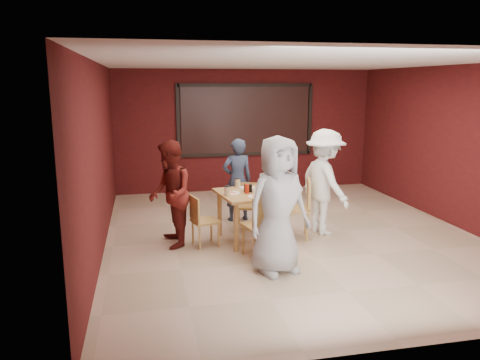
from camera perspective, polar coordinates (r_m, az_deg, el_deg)
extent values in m
plane|color=tan|center=(7.92, 6.17, -6.63)|extent=(7.00, 7.00, 0.00)
cube|color=black|center=(10.88, 0.74, 7.32)|extent=(3.00, 0.02, 1.50)
cube|color=tan|center=(7.39, 1.40, -1.67)|extent=(1.14, 1.14, 0.04)
cylinder|color=tan|center=(7.72, -2.50, -4.13)|extent=(0.07, 0.07, 0.75)
cylinder|color=tan|center=(8.00, 3.00, -3.58)|extent=(0.07, 0.07, 0.75)
cylinder|color=tan|center=(7.00, -0.47, -5.82)|extent=(0.07, 0.07, 0.75)
cylinder|color=tan|center=(7.30, 5.50, -5.13)|extent=(0.07, 0.07, 0.75)
cylinder|color=white|center=(7.08, 1.98, -2.04)|extent=(0.25, 0.25, 0.01)
cone|color=#F19755|center=(7.08, 1.98, -1.92)|extent=(0.23, 0.23, 0.02)
cylinder|color=beige|center=(7.01, 3.28, -1.66)|extent=(0.09, 0.09, 0.14)
cylinder|color=black|center=(6.99, 3.28, -1.05)|extent=(0.09, 0.09, 0.01)
cylinder|color=white|center=(7.68, 0.86, -0.94)|extent=(0.25, 0.25, 0.01)
cone|color=#F19755|center=(7.68, 0.86, -0.83)|extent=(0.23, 0.23, 0.02)
cylinder|color=beige|center=(7.74, -0.30, -0.37)|extent=(0.09, 0.09, 0.14)
cylinder|color=black|center=(7.72, -0.30, 0.18)|extent=(0.09, 0.09, 0.01)
cylinder|color=white|center=(7.32, -1.02, -1.58)|extent=(0.25, 0.25, 0.01)
cone|color=#F19755|center=(7.32, -1.02, -1.47)|extent=(0.23, 0.23, 0.02)
cylinder|color=beige|center=(7.15, -1.58, -1.37)|extent=(0.09, 0.09, 0.14)
cylinder|color=black|center=(7.14, -1.58, -0.78)|extent=(0.09, 0.09, 0.01)
cylinder|color=white|center=(7.46, 3.77, -1.35)|extent=(0.25, 0.25, 0.01)
cone|color=#F19755|center=(7.46, 3.77, -1.24)|extent=(0.23, 0.23, 0.02)
cylinder|color=beige|center=(7.60, 4.20, -0.62)|extent=(0.09, 0.09, 0.14)
cylinder|color=black|center=(7.59, 4.21, -0.06)|extent=(0.09, 0.09, 0.01)
cylinder|color=silver|center=(7.36, 2.10, -1.16)|extent=(0.06, 0.06, 0.10)
cylinder|color=silver|center=(7.30, 1.71, -1.33)|extent=(0.05, 0.05, 0.08)
cylinder|color=#A11E0B|center=(7.30, 0.85, -1.08)|extent=(0.07, 0.07, 0.15)
cube|color=black|center=(7.41, 0.99, -1.00)|extent=(0.14, 0.10, 0.12)
cube|color=#B49046|center=(6.78, 2.48, -5.60)|extent=(0.55, 0.55, 0.04)
cylinder|color=#B49046|center=(7.09, 3.09, -6.89)|extent=(0.04, 0.04, 0.44)
cylinder|color=#B49046|center=(6.93, 0.39, -7.32)|extent=(0.04, 0.04, 0.44)
cylinder|color=#B49046|center=(6.79, 4.58, -7.78)|extent=(0.04, 0.04, 0.44)
cylinder|color=#B49046|center=(6.62, 1.78, -8.25)|extent=(0.04, 0.04, 0.44)
cube|color=#B49046|center=(6.53, 3.33, -3.91)|extent=(0.45, 0.14, 0.43)
cube|color=#B49046|center=(8.14, 0.84, -3.25)|extent=(0.46, 0.46, 0.04)
cylinder|color=#B49046|center=(8.06, -0.31, -4.87)|extent=(0.03, 0.03, 0.36)
cylinder|color=#B49046|center=(8.04, 1.83, -4.92)|extent=(0.03, 0.03, 0.36)
cylinder|color=#B49046|center=(8.35, -0.12, -4.29)|extent=(0.03, 0.03, 0.36)
cylinder|color=#B49046|center=(8.33, 1.94, -4.33)|extent=(0.03, 0.03, 0.36)
cube|color=#B49046|center=(8.25, 0.92, -1.53)|extent=(0.36, 0.14, 0.35)
cube|color=#B49046|center=(7.27, -4.23, -5.03)|extent=(0.46, 0.46, 0.04)
cylinder|color=#B49046|center=(7.25, -2.60, -6.77)|extent=(0.03, 0.03, 0.38)
cylinder|color=#B49046|center=(7.52, -3.52, -6.08)|extent=(0.03, 0.03, 0.38)
cylinder|color=#B49046|center=(7.14, -4.93, -7.08)|extent=(0.03, 0.03, 0.38)
cylinder|color=#B49046|center=(7.42, -5.77, -6.37)|extent=(0.03, 0.03, 0.38)
cube|color=#B49046|center=(7.15, -5.56, -3.50)|extent=(0.12, 0.38, 0.37)
cube|color=#B49046|center=(7.66, 6.73, -3.51)|extent=(0.58, 0.58, 0.04)
cylinder|color=#B49046|center=(7.91, 5.26, -4.89)|extent=(0.04, 0.04, 0.46)
cylinder|color=#B49046|center=(7.54, 5.28, -5.72)|extent=(0.04, 0.04, 0.46)
cylinder|color=#B49046|center=(7.92, 8.02, -4.93)|extent=(0.04, 0.04, 0.46)
cylinder|color=#B49046|center=(7.56, 8.18, -5.76)|extent=(0.04, 0.04, 0.46)
cube|color=#B49046|center=(7.61, 8.38, -1.58)|extent=(0.17, 0.46, 0.45)
imported|color=#A1A1A1|center=(6.14, 4.64, -3.11)|extent=(1.03, 0.82, 1.83)
imported|color=#2D3951|center=(8.51, -0.34, 0.01)|extent=(0.58, 0.40, 1.51)
imported|color=#5E1612|center=(7.21, -8.51, -1.74)|extent=(0.67, 0.83, 1.64)
imported|color=white|center=(7.86, 10.26, -0.27)|extent=(0.90, 1.25, 1.75)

